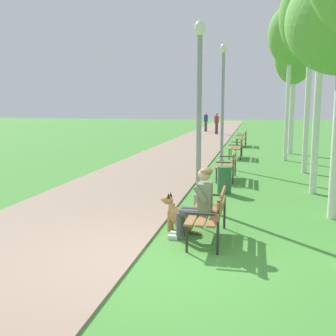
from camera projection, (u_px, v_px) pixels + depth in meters
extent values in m
plane|color=#478E38|center=(160.00, 262.00, 5.98)|extent=(120.00, 120.00, 0.00)
cube|color=gray|center=(206.00, 136.00, 29.62)|extent=(3.65, 60.00, 0.04)
cube|color=olive|center=(195.00, 213.00, 6.98)|extent=(0.14, 1.50, 0.04)
cube|color=olive|center=(205.00, 214.00, 6.95)|extent=(0.14, 1.50, 0.04)
cube|color=olive|center=(215.00, 214.00, 6.91)|extent=(0.14, 1.50, 0.04)
cube|color=olive|center=(222.00, 207.00, 6.87)|extent=(0.04, 1.50, 0.11)
cube|color=olive|center=(222.00, 196.00, 6.84)|extent=(0.04, 1.50, 0.11)
cylinder|color=#2D2B28|center=(199.00, 215.00, 7.69)|extent=(0.04, 0.04, 0.45)
cylinder|color=#2D2B28|center=(225.00, 206.00, 7.56)|extent=(0.04, 0.04, 0.85)
cube|color=#2D2B28|center=(210.00, 195.00, 7.59)|extent=(0.45, 0.04, 0.03)
cylinder|color=#2D2B28|center=(187.00, 238.00, 6.36)|extent=(0.04, 0.04, 0.45)
cylinder|color=#2D2B28|center=(218.00, 228.00, 6.23)|extent=(0.04, 0.04, 0.85)
cube|color=#2D2B28|center=(200.00, 214.00, 6.25)|extent=(0.45, 0.04, 0.03)
cube|color=olive|center=(219.00, 165.00, 12.59)|extent=(0.14, 1.50, 0.04)
cube|color=olive|center=(225.00, 165.00, 12.55)|extent=(0.14, 1.50, 0.04)
cube|color=olive|center=(231.00, 165.00, 12.51)|extent=(0.14, 1.50, 0.04)
cube|color=olive|center=(234.00, 161.00, 12.47)|extent=(0.04, 1.50, 0.11)
cube|color=olive|center=(235.00, 155.00, 12.44)|extent=(0.04, 1.50, 0.11)
cylinder|color=#2D2B28|center=(220.00, 169.00, 13.29)|extent=(0.04, 0.04, 0.45)
cylinder|color=#2D2B28|center=(235.00, 163.00, 13.16)|extent=(0.04, 0.04, 0.85)
cube|color=#2D2B28|center=(227.00, 157.00, 13.19)|extent=(0.45, 0.04, 0.03)
cylinder|color=#2D2B28|center=(216.00, 176.00, 11.96)|extent=(0.04, 0.04, 0.45)
cylinder|color=#2D2B28|center=(233.00, 170.00, 11.83)|extent=(0.04, 0.04, 0.85)
cube|color=#2D2B28|center=(223.00, 162.00, 11.86)|extent=(0.45, 0.04, 0.03)
cube|color=olive|center=(231.00, 148.00, 17.71)|extent=(0.14, 1.50, 0.04)
cube|color=olive|center=(235.00, 148.00, 17.68)|extent=(0.14, 1.50, 0.04)
cube|color=olive|center=(239.00, 148.00, 17.64)|extent=(0.14, 1.50, 0.04)
cube|color=olive|center=(242.00, 145.00, 17.60)|extent=(0.04, 1.50, 0.11)
cube|color=olive|center=(242.00, 140.00, 17.57)|extent=(0.04, 1.50, 0.11)
cylinder|color=#2D2B28|center=(231.00, 151.00, 18.42)|extent=(0.04, 0.04, 0.45)
cylinder|color=#2D2B28|center=(242.00, 147.00, 18.29)|extent=(0.04, 0.04, 0.85)
cube|color=#2D2B28|center=(236.00, 142.00, 18.32)|extent=(0.45, 0.04, 0.03)
cylinder|color=#2D2B28|center=(229.00, 155.00, 17.09)|extent=(0.04, 0.04, 0.45)
cylinder|color=#2D2B28|center=(241.00, 150.00, 16.96)|extent=(0.04, 0.04, 0.85)
cube|color=#2D2B28|center=(234.00, 145.00, 16.98)|extent=(0.45, 0.04, 0.03)
cube|color=olive|center=(237.00, 138.00, 22.80)|extent=(0.14, 1.50, 0.04)
cube|color=olive|center=(241.00, 138.00, 22.77)|extent=(0.14, 1.50, 0.04)
cube|color=olive|center=(244.00, 138.00, 22.73)|extent=(0.14, 1.50, 0.04)
cube|color=olive|center=(246.00, 136.00, 22.69)|extent=(0.04, 1.50, 0.11)
cube|color=olive|center=(246.00, 132.00, 22.66)|extent=(0.04, 1.50, 0.11)
cylinder|color=#2D2B28|center=(237.00, 141.00, 23.51)|extent=(0.04, 0.04, 0.45)
cylinder|color=#2D2B28|center=(246.00, 138.00, 23.38)|extent=(0.04, 0.04, 0.85)
cube|color=#2D2B28|center=(241.00, 134.00, 23.41)|extent=(0.45, 0.04, 0.03)
cylinder|color=#2D2B28|center=(236.00, 143.00, 22.17)|extent=(0.04, 0.04, 0.45)
cylinder|color=#2D2B28|center=(245.00, 140.00, 22.04)|extent=(0.04, 0.04, 0.85)
cube|color=#2D2B28|center=(240.00, 136.00, 22.07)|extent=(0.45, 0.04, 0.03)
cylinder|color=#4C4C51|center=(194.00, 211.00, 7.07)|extent=(0.42, 0.14, 0.14)
cylinder|color=#4C4C51|center=(182.00, 223.00, 7.15)|extent=(0.11, 0.11, 0.47)
cube|color=silver|center=(177.00, 234.00, 7.19)|extent=(0.24, 0.09, 0.07)
cylinder|color=#4C4C51|center=(192.00, 214.00, 6.87)|extent=(0.42, 0.14, 0.14)
cylinder|color=#4C4C51|center=(179.00, 226.00, 6.95)|extent=(0.11, 0.11, 0.47)
cube|color=silver|center=(175.00, 237.00, 7.00)|extent=(0.24, 0.09, 0.07)
cube|color=#6B7F5B|center=(205.00, 198.00, 6.89)|extent=(0.22, 0.36, 0.52)
cylinder|color=#6B7F5B|center=(203.00, 189.00, 7.08)|extent=(0.25, 0.09, 0.30)
cylinder|color=#6B7F5B|center=(200.00, 194.00, 6.69)|extent=(0.25, 0.09, 0.30)
sphere|color=tan|center=(204.00, 174.00, 6.83)|extent=(0.21, 0.21, 0.21)
ellipsoid|color=olive|center=(206.00, 172.00, 6.82)|extent=(0.22, 0.23, 0.14)
ellipsoid|color=#B27F47|center=(184.00, 224.00, 7.37)|extent=(0.42, 0.37, 0.32)
ellipsoid|color=#B27F47|center=(177.00, 216.00, 7.42)|extent=(0.54, 0.35, 0.48)
ellipsoid|color=black|center=(179.00, 214.00, 7.39)|extent=(0.39, 0.28, 0.27)
cylinder|color=#B27F47|center=(172.00, 219.00, 7.54)|extent=(0.06, 0.06, 0.38)
cylinder|color=#B27F47|center=(169.00, 221.00, 7.44)|extent=(0.06, 0.06, 0.38)
cylinder|color=#B27F47|center=(172.00, 208.00, 7.45)|extent=(0.15, 0.19, 0.19)
ellipsoid|color=#B27F47|center=(168.00, 200.00, 7.46)|extent=(0.25, 0.19, 0.16)
cone|color=black|center=(163.00, 200.00, 7.51)|extent=(0.12, 0.11, 0.09)
cone|color=black|center=(171.00, 194.00, 7.47)|extent=(0.06, 0.06, 0.09)
cone|color=black|center=(168.00, 195.00, 7.39)|extent=(0.06, 0.06, 0.09)
cylinder|color=#B27F47|center=(194.00, 233.00, 7.30)|extent=(0.28, 0.12, 0.04)
cylinder|color=gray|center=(198.00, 201.00, 9.17)|extent=(0.20, 0.20, 0.30)
cylinder|color=gray|center=(199.00, 124.00, 8.91)|extent=(0.11, 0.11, 3.75)
ellipsoid|color=silver|center=(200.00, 28.00, 8.60)|extent=(0.24, 0.24, 0.32)
cylinder|color=gray|center=(221.00, 164.00, 14.98)|extent=(0.20, 0.20, 0.30)
cylinder|color=gray|center=(222.00, 111.00, 14.68)|extent=(0.11, 0.11, 4.12)
ellipsoid|color=silver|center=(224.00, 49.00, 14.35)|extent=(0.24, 0.24, 0.32)
cylinder|color=silver|center=(317.00, 106.00, 10.31)|extent=(0.18, 0.18, 4.50)
cylinder|color=silver|center=(307.00, 109.00, 13.56)|extent=(0.18, 0.18, 4.30)
ellipsoid|color=#66A847|center=(312.00, 15.00, 13.11)|extent=(2.08, 1.86, 2.75)
cylinder|color=silver|center=(287.00, 108.00, 16.58)|extent=(0.16, 0.16, 4.33)
ellipsoid|color=#66A847|center=(290.00, 34.00, 16.14)|extent=(1.76, 1.88, 2.34)
cylinder|color=silver|center=(292.00, 113.00, 19.06)|extent=(0.23, 0.23, 3.82)
ellipsoid|color=#66A847|center=(295.00, 51.00, 18.63)|extent=(1.88, 1.66, 3.04)
cylinder|color=#2D6638|center=(224.00, 180.00, 10.60)|extent=(0.36, 0.36, 0.70)
cylinder|color=#383842|center=(216.00, 129.00, 31.66)|extent=(0.22, 0.22, 0.88)
cube|color=maroon|center=(217.00, 120.00, 31.55)|extent=(0.32, 0.20, 0.56)
sphere|color=#A37556|center=(217.00, 114.00, 31.49)|extent=(0.20, 0.20, 0.20)
cylinder|color=#383842|center=(206.00, 127.00, 34.79)|extent=(0.22, 0.22, 0.88)
cube|color=navy|center=(206.00, 118.00, 34.68)|extent=(0.32, 0.20, 0.56)
sphere|color=tan|center=(206.00, 114.00, 34.62)|extent=(0.20, 0.20, 0.20)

